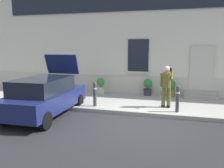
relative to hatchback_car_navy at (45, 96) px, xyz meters
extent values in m
plane|color=#232326|center=(3.63, -0.01, -0.80)|extent=(80.00, 80.00, 0.00)
cube|color=#99968E|center=(3.63, 2.79, -0.72)|extent=(24.00, 3.60, 0.15)
cube|color=gray|center=(3.63, 0.93, -0.72)|extent=(24.00, 0.12, 0.15)
cube|color=beige|center=(3.63, 5.29, 2.95)|extent=(24.00, 1.40, 7.50)
cube|color=#BCB7A8|center=(3.63, 4.57, -0.25)|extent=(24.00, 0.08, 1.10)
cube|color=black|center=(6.07, 4.56, 0.72)|extent=(1.00, 0.08, 2.10)
cube|color=#BCB7A8|center=(6.07, 4.54, 0.77)|extent=(1.16, 0.06, 2.24)
cube|color=black|center=(2.87, 4.56, 1.40)|extent=(1.10, 0.06, 1.70)
cube|color=#BCB7A8|center=(2.87, 4.53, 0.50)|extent=(1.30, 0.12, 0.10)
cube|color=#9E998E|center=(6.07, 4.11, -0.57)|extent=(1.65, 0.32, 0.16)
cube|color=#9E998E|center=(6.07, 4.43, -0.49)|extent=(1.65, 0.32, 0.32)
cube|color=#161E4C|center=(0.00, 0.02, -0.18)|extent=(1.80, 4.02, 0.64)
cube|color=black|center=(0.00, -0.13, 0.42)|extent=(1.57, 2.42, 0.56)
cube|color=black|center=(-0.02, 2.03, -0.40)|extent=(1.66, 0.12, 0.20)
cube|color=yellow|center=(-0.02, 2.03, -0.22)|extent=(0.52, 0.03, 0.12)
cube|color=#B21414|center=(-0.78, 2.02, 0.04)|extent=(0.16, 0.04, 0.18)
cube|color=#B21414|center=(0.73, 2.04, 0.04)|extent=(0.16, 0.04, 0.18)
cube|color=#161E4C|center=(-0.01, 1.47, 1.10)|extent=(1.49, 0.38, 0.87)
cylinder|color=black|center=(-0.78, -1.39, -0.50)|extent=(0.21, 0.60, 0.60)
cylinder|color=black|center=(0.81, -1.37, -0.50)|extent=(0.21, 0.60, 0.60)
cylinder|color=black|center=(-0.81, 1.41, -0.50)|extent=(0.21, 0.60, 0.60)
cylinder|color=black|center=(0.78, 1.43, -0.50)|extent=(0.21, 0.60, 0.60)
cylinder|color=#333338|center=(4.94, 1.34, -0.17)|extent=(0.14, 0.14, 0.95)
sphere|color=#333338|center=(4.94, 1.34, 0.32)|extent=(0.15, 0.15, 0.15)
cylinder|color=silver|center=(4.94, 1.34, 0.12)|extent=(0.15, 0.15, 0.06)
cylinder|color=#333338|center=(1.55, 1.34, -0.17)|extent=(0.14, 0.14, 0.95)
sphere|color=#333338|center=(1.55, 1.34, 0.32)|extent=(0.15, 0.15, 0.15)
cylinder|color=silver|center=(1.55, 1.34, 0.12)|extent=(0.15, 0.15, 0.06)
cylinder|color=#514C1E|center=(4.37, 1.94, -0.20)|extent=(0.15, 0.15, 0.82)
cube|color=black|center=(4.37, 2.00, -0.60)|extent=(0.12, 0.28, 0.10)
cylinder|color=#514C1E|center=(4.59, 1.94, -0.20)|extent=(0.15, 0.15, 0.82)
cube|color=black|center=(4.59, 2.00, -0.60)|extent=(0.12, 0.28, 0.10)
cylinder|color=#514C1E|center=(4.48, 1.91, 0.52)|extent=(0.34, 0.41, 0.65)
sphere|color=tan|center=(4.48, 1.85, 0.97)|extent=(0.22, 0.22, 0.22)
sphere|color=silver|center=(4.48, 1.85, 1.00)|extent=(0.21, 0.21, 0.21)
cylinder|color=#514C1E|center=(4.26, 1.88, 0.51)|extent=(0.09, 0.15, 0.57)
cylinder|color=#514C1E|center=(4.68, 1.88, 0.73)|extent=(0.09, 0.43, 0.40)
cube|color=black|center=(4.63, 1.83, 0.95)|extent=(0.07, 0.02, 0.15)
cylinder|color=#B25B38|center=(-1.55, 4.07, -0.48)|extent=(0.40, 0.40, 0.34)
cylinder|color=#B25B38|center=(-1.55, 4.07, -0.34)|extent=(0.44, 0.44, 0.05)
cylinder|color=#47331E|center=(-1.55, 4.07, -0.19)|extent=(0.04, 0.04, 0.24)
sphere|color=#4C843D|center=(-1.55, 4.07, -0.01)|extent=(0.44, 0.44, 0.44)
sphere|color=#4C843D|center=(-1.45, 4.02, -0.11)|extent=(0.24, 0.24, 0.24)
cylinder|color=beige|center=(0.95, 3.95, -0.48)|extent=(0.40, 0.40, 0.34)
cylinder|color=beige|center=(0.95, 3.95, -0.34)|extent=(0.44, 0.44, 0.05)
cylinder|color=#47331E|center=(0.95, 3.95, -0.19)|extent=(0.04, 0.04, 0.24)
sphere|color=#387F33|center=(0.95, 3.95, -0.01)|extent=(0.44, 0.44, 0.44)
sphere|color=#387F33|center=(1.05, 3.90, -0.11)|extent=(0.24, 0.24, 0.24)
cylinder|color=#2D2D30|center=(3.46, 4.17, -0.48)|extent=(0.40, 0.40, 0.34)
cylinder|color=#2D2D30|center=(3.46, 4.17, -0.34)|extent=(0.44, 0.44, 0.05)
cylinder|color=#47331E|center=(3.46, 4.17, -0.19)|extent=(0.04, 0.04, 0.24)
sphere|color=#286B2D|center=(3.46, 4.17, -0.01)|extent=(0.44, 0.44, 0.44)
sphere|color=#286B2D|center=(3.56, 4.12, -0.11)|extent=(0.24, 0.24, 0.24)
cylinder|color=#606B38|center=(4.64, 4.14, -0.48)|extent=(0.40, 0.40, 0.34)
cylinder|color=#606B38|center=(4.64, 4.14, -0.34)|extent=(0.44, 0.44, 0.05)
cylinder|color=#47331E|center=(4.64, 4.14, -0.19)|extent=(0.04, 0.04, 0.24)
sphere|color=#286B2D|center=(4.64, 4.14, -0.01)|extent=(0.44, 0.44, 0.44)
sphere|color=#286B2D|center=(4.74, 4.09, -0.11)|extent=(0.24, 0.24, 0.24)
camera|label=1|loc=(4.80, -7.74, 1.88)|focal=37.13mm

